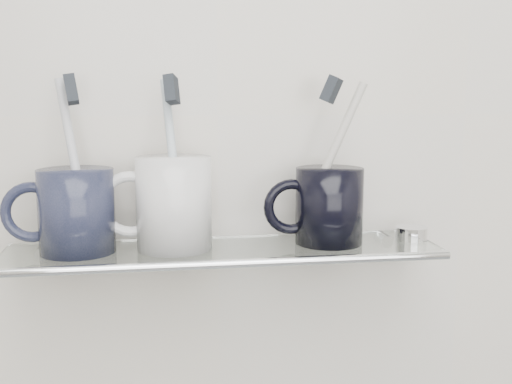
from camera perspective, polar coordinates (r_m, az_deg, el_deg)
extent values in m
plane|color=beige|center=(0.79, -3.44, 6.82)|extent=(2.50, 0.00, 2.50)
cube|color=silver|center=(0.75, -2.88, -5.26)|extent=(0.50, 0.12, 0.01)
cylinder|color=silver|center=(0.69, -2.40, -6.39)|extent=(0.50, 0.01, 0.01)
cylinder|color=silver|center=(0.80, -18.38, -5.50)|extent=(0.02, 0.03, 0.02)
cylinder|color=silver|center=(0.84, 11.23, -4.57)|extent=(0.02, 0.03, 0.02)
cylinder|color=black|center=(0.74, -15.66, -1.64)|extent=(0.10, 0.10, 0.09)
torus|color=black|center=(0.75, -19.30, -1.71)|extent=(0.07, 0.01, 0.07)
cylinder|color=silver|center=(0.73, -15.84, 2.50)|extent=(0.04, 0.05, 0.19)
cube|color=#1F2329|center=(0.73, -16.11, 8.75)|extent=(0.02, 0.03, 0.04)
cylinder|color=silver|center=(0.74, -7.30, -0.99)|extent=(0.09, 0.09, 0.11)
torus|color=silver|center=(0.74, -11.11, -1.08)|extent=(0.08, 0.01, 0.08)
cylinder|color=#A9C4D0|center=(0.73, -7.38, 2.73)|extent=(0.03, 0.06, 0.19)
cube|color=#1F2329|center=(0.73, -7.51, 9.02)|extent=(0.02, 0.03, 0.04)
cylinder|color=black|center=(0.76, 6.52, -1.22)|extent=(0.09, 0.09, 0.09)
torus|color=black|center=(0.75, 3.15, -1.32)|extent=(0.07, 0.01, 0.07)
cylinder|color=beige|center=(0.76, 6.60, 2.96)|extent=(0.08, 0.03, 0.18)
cube|color=#1F2329|center=(0.75, 6.71, 9.04)|extent=(0.03, 0.03, 0.03)
cylinder|color=silver|center=(0.80, 13.65, -3.58)|extent=(0.04, 0.04, 0.02)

